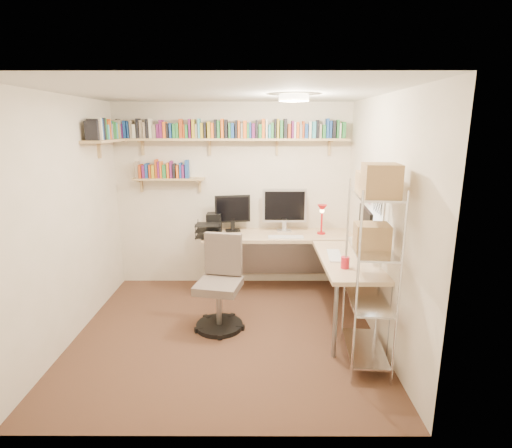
# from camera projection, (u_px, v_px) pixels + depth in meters

# --- Properties ---
(ground) EXTENTS (3.20, 3.20, 0.00)m
(ground) POSITION_uv_depth(u_px,v_px,m) (226.00, 332.00, 4.35)
(ground) COLOR #4B3120
(ground) RESTS_ON ground
(room_shell) EXTENTS (3.24, 3.04, 2.52)m
(room_shell) POSITION_uv_depth(u_px,v_px,m) (224.00, 192.00, 3.98)
(room_shell) COLOR beige
(room_shell) RESTS_ON ground
(wall_shelves) EXTENTS (3.12, 1.09, 0.80)m
(wall_shelves) POSITION_uv_depth(u_px,v_px,m) (198.00, 139.00, 5.12)
(wall_shelves) COLOR tan
(wall_shelves) RESTS_ON ground
(corner_desk) EXTENTS (2.12, 2.02, 1.38)m
(corner_desk) POSITION_uv_depth(u_px,v_px,m) (286.00, 240.00, 5.06)
(corner_desk) COLOR #D3AE89
(corner_desk) RESTS_ON ground
(office_chair) EXTENTS (0.55, 0.57, 1.04)m
(office_chair) POSITION_uv_depth(u_px,v_px,m) (220.00, 289.00, 4.41)
(office_chair) COLOR black
(office_chair) RESTS_ON ground
(wire_rack) EXTENTS (0.42, 0.77, 1.89)m
(wire_rack) POSITION_uv_depth(u_px,v_px,m) (374.00, 221.00, 3.49)
(wire_rack) COLOR silver
(wire_rack) RESTS_ON ground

